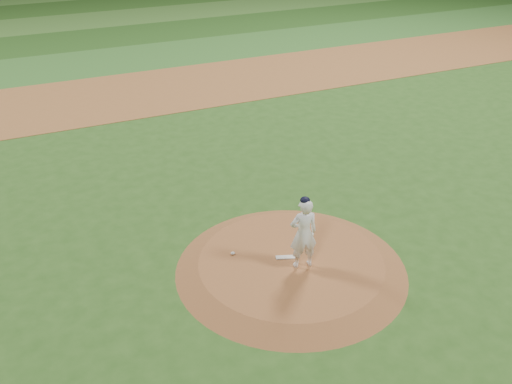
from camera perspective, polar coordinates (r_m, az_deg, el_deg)
name	(u,v)px	position (r m, az deg, el deg)	size (l,w,h in m)	color
ground	(291,269)	(13.76, 3.50, -7.69)	(120.00, 120.00, 0.00)	#2B551B
infield_dirt_band	(141,93)	(25.62, -11.42, 9.72)	(70.00, 6.00, 0.02)	#915A2D
outfield_stripe_0	(114,60)	(30.77, -14.05, 12.65)	(70.00, 5.00, 0.02)	#326A26
outfield_stripe_1	(95,38)	(35.55, -15.81, 14.57)	(70.00, 5.00, 0.02)	#234D18
outfield_stripe_2	(80,21)	(40.38, -17.17, 16.01)	(70.00, 5.00, 0.02)	#3C6E28
outfield_stripe_3	(68,7)	(45.25, -18.25, 17.14)	(70.00, 5.00, 0.02)	#254F19
pitchers_mound	(291,265)	(13.69, 3.52, -7.27)	(5.50, 5.50, 0.25)	brown
pitching_rubber	(287,257)	(13.70, 3.14, -6.52)	(0.55, 0.14, 0.03)	silver
rosin_bag	(233,253)	(13.79, -2.33, -6.14)	(0.11, 0.11, 0.06)	silver
pitcher_on_mound	(303,233)	(12.96, 4.77, -4.11)	(0.71, 0.52, 1.84)	white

